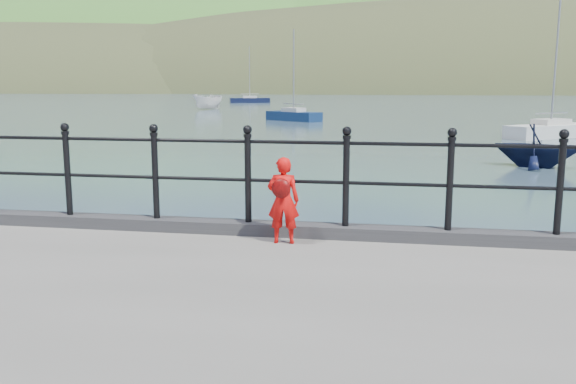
% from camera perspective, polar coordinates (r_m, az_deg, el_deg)
% --- Properties ---
extents(ground, '(600.00, 600.00, 0.00)m').
position_cam_1_polar(ground, '(7.93, 0.93, -10.86)').
color(ground, '#2D4251').
rests_on(ground, ground).
extents(kerb, '(60.00, 0.30, 0.15)m').
position_cam_1_polar(kerb, '(7.47, 0.77, -3.54)').
color(kerb, '#28282B').
rests_on(kerb, quay).
extents(railing, '(18.11, 0.11, 1.20)m').
position_cam_1_polar(railing, '(7.33, 0.79, 2.15)').
color(railing, black).
rests_on(railing, kerb).
extents(far_shore, '(830.00, 200.00, 156.00)m').
position_cam_1_polar(far_shore, '(250.80, 18.67, 3.77)').
color(far_shore, '#333A21').
rests_on(far_shore, ground).
extents(child, '(0.39, 0.32, 1.01)m').
position_cam_1_polar(child, '(7.04, -0.45, -0.72)').
color(child, red).
rests_on(child, quay).
extents(launch_white, '(3.30, 4.70, 1.70)m').
position_cam_1_polar(launch_white, '(68.48, -7.51, 8.37)').
color(launch_white, silver).
rests_on(launch_white, ground).
extents(launch_navy, '(3.52, 3.31, 1.48)m').
position_cam_1_polar(launch_navy, '(22.60, 22.24, 4.03)').
color(launch_navy, black).
rests_on(launch_navy, ground).
extents(sailboat_left, '(6.20, 3.71, 8.45)m').
position_cam_1_polar(sailboat_left, '(92.74, -3.59, 8.55)').
color(sailboat_left, black).
rests_on(sailboat_left, ground).
extents(sailboat_near, '(5.28, 4.70, 7.74)m').
position_cam_1_polar(sailboat_near, '(35.29, 23.35, 5.23)').
color(sailboat_near, silver).
rests_on(sailboat_near, ground).
extents(sailboat_port, '(4.74, 3.99, 7.06)m').
position_cam_1_polar(sailboat_port, '(47.34, 0.53, 7.09)').
color(sailboat_port, '#11284E').
rests_on(sailboat_port, ground).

